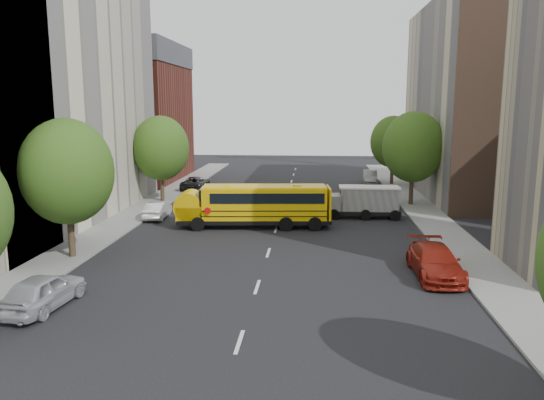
# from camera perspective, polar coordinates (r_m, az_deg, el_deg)

# --- Properties ---
(ground) EXTENTS (120.00, 120.00, 0.00)m
(ground) POSITION_cam_1_polar(r_m,az_deg,el_deg) (33.29, -0.10, -4.77)
(ground) COLOR black
(ground) RESTS_ON ground
(sidewalk_left) EXTENTS (3.00, 80.00, 0.12)m
(sidewalk_left) POSITION_cam_1_polar(r_m,az_deg,el_deg) (40.58, -15.90, -2.35)
(sidewalk_left) COLOR slate
(sidewalk_left) RESTS_ON ground
(sidewalk_right) EXTENTS (3.00, 80.00, 0.12)m
(sidewalk_right) POSITION_cam_1_polar(r_m,az_deg,el_deg) (39.03, 17.64, -2.93)
(sidewalk_right) COLOR slate
(sidewalk_right) RESTS_ON ground
(lane_markings) EXTENTS (0.15, 64.00, 0.01)m
(lane_markings) POSITION_cam_1_polar(r_m,az_deg,el_deg) (43.01, 1.02, -1.34)
(lane_markings) COLOR silver
(lane_markings) RESTS_ON ground
(building_left_cream) EXTENTS (10.00, 26.00, 20.00)m
(building_left_cream) POSITION_cam_1_polar(r_m,az_deg,el_deg) (43.34, -24.31, 11.16)
(building_left_cream) COLOR beige
(building_left_cream) RESTS_ON ground
(building_left_redbrick) EXTENTS (10.00, 15.00, 13.00)m
(building_left_redbrick) POSITION_cam_1_polar(r_m,az_deg,el_deg) (63.56, -14.45, 7.96)
(building_left_redbrick) COLOR maroon
(building_left_redbrick) RESTS_ON ground
(building_right_far) EXTENTS (10.00, 22.00, 18.00)m
(building_right_far) POSITION_cam_1_polar(r_m,az_deg,el_deg) (54.27, 21.42, 9.91)
(building_right_far) COLOR #C0B395
(building_right_far) RESTS_ON ground
(building_right_sidewall) EXTENTS (10.10, 0.30, 18.00)m
(building_right_sidewall) POSITION_cam_1_polar(r_m,az_deg,el_deg) (43.83, 25.54, 9.74)
(building_right_sidewall) COLOR brown
(building_right_sidewall) RESTS_ON ground
(street_tree_1) EXTENTS (5.12, 5.12, 7.90)m
(street_tree_1) POSITION_cam_1_polar(r_m,az_deg,el_deg) (31.43, -21.19, 2.86)
(street_tree_1) COLOR #38281C
(street_tree_1) RESTS_ON ground
(street_tree_2) EXTENTS (4.99, 4.99, 7.71)m
(street_tree_2) POSITION_cam_1_polar(r_m,az_deg,el_deg) (48.20, -11.88, 5.47)
(street_tree_2) COLOR #38281C
(street_tree_2) RESTS_ON ground
(street_tree_4) EXTENTS (5.25, 5.25, 8.10)m
(street_tree_4) POSITION_cam_1_polar(r_m,az_deg,el_deg) (46.93, 14.95, 5.53)
(street_tree_4) COLOR #38281C
(street_tree_4) RESTS_ON ground
(street_tree_5) EXTENTS (4.86, 4.86, 7.51)m
(street_tree_5) POSITION_cam_1_polar(r_m,az_deg,el_deg) (58.78, 12.89, 6.12)
(street_tree_5) COLOR #38281C
(street_tree_5) RESTS_ON ground
(school_bus) EXTENTS (10.98, 3.43, 3.05)m
(school_bus) POSITION_cam_1_polar(r_m,az_deg,el_deg) (37.61, -2.03, -0.38)
(school_bus) COLOR black
(school_bus) RESTS_ON ground
(safari_truck) EXTENTS (5.73, 2.16, 2.44)m
(safari_truck) POSITION_cam_1_polar(r_m,az_deg,el_deg) (41.43, 9.78, -0.12)
(safari_truck) COLOR black
(safari_truck) RESTS_ON ground
(parked_car_0) EXTENTS (2.28, 4.71, 1.55)m
(parked_car_0) POSITION_cam_1_polar(r_m,az_deg,el_deg) (24.86, -23.43, -8.98)
(parked_car_0) COLOR #B6B7BE
(parked_car_0) RESTS_ON ground
(parked_car_1) EXTENTS (1.49, 3.94, 1.28)m
(parked_car_1) POSITION_cam_1_polar(r_m,az_deg,el_deg) (41.57, -12.20, -1.08)
(parked_car_1) COLOR silver
(parked_car_1) RESTS_ON ground
(parked_car_2) EXTENTS (2.31, 4.97, 1.38)m
(parked_car_2) POSITION_cam_1_polar(r_m,az_deg,el_deg) (55.14, -8.24, 1.82)
(parked_car_2) COLOR black
(parked_car_2) RESTS_ON ground
(parked_car_3) EXTENTS (2.31, 5.43, 1.56)m
(parked_car_3) POSITION_cam_1_polar(r_m,az_deg,el_deg) (28.19, 17.13, -6.35)
(parked_car_3) COLOR maroon
(parked_car_3) RESTS_ON ground
(parked_car_4) EXTENTS (1.62, 3.86, 1.30)m
(parked_car_4) POSITION_cam_1_polar(r_m,az_deg,el_deg) (46.76, 12.13, 0.17)
(parked_car_4) COLOR #303B54
(parked_car_4) RESTS_ON ground
(parked_car_5) EXTENTS (1.77, 4.40, 1.42)m
(parked_car_5) POSITION_cam_1_polar(r_m,az_deg,el_deg) (60.18, 10.49, 2.47)
(parked_car_5) COLOR gray
(parked_car_5) RESTS_ON ground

